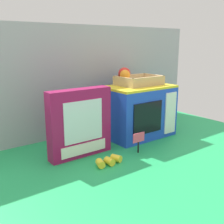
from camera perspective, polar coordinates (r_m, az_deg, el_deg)
name	(u,v)px	position (r m, az deg, el deg)	size (l,w,h in m)	color
ground_plane	(113,145)	(1.44, 0.30, -6.90)	(1.70, 1.70, 0.00)	#219E54
display_back_panel	(83,80)	(1.60, -6.03, 6.50)	(1.61, 0.03, 0.62)	#A0A3A8
toy_microwave	(138,111)	(1.56, 5.48, 0.21)	(0.38, 0.25, 0.29)	blue
food_groups_crate	(135,80)	(1.56, 4.75, 6.70)	(0.24, 0.17, 0.10)	tan
cookie_set_box	(80,123)	(1.28, -6.64, -2.32)	(0.31, 0.07, 0.32)	#99144C
price_sign	(139,140)	(1.33, 5.53, -5.70)	(0.07, 0.01, 0.10)	black
loose_toy_banana	(109,161)	(1.22, -0.67, -10.08)	(0.13, 0.06, 0.03)	yellow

